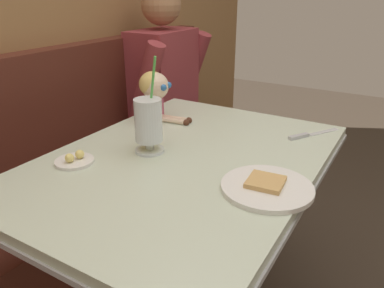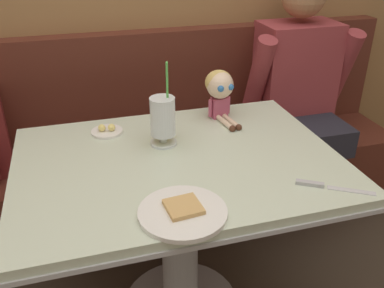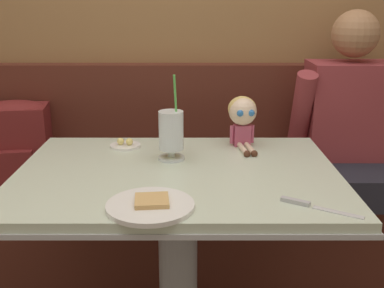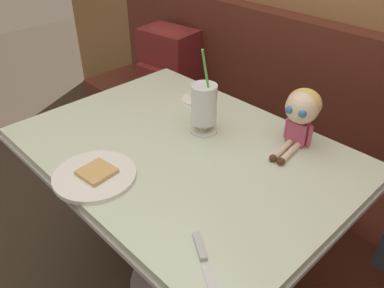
{
  "view_description": "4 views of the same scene",
  "coord_description": "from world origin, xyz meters",
  "px_view_note": "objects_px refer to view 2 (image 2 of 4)",
  "views": [
    {
      "loc": [
        -0.93,
        -0.4,
        1.25
      ],
      "look_at": [
        0.04,
        0.17,
        0.77
      ],
      "focal_mm": 35.18,
      "sensor_mm": 36.0,
      "label": 1
    },
    {
      "loc": [
        -0.3,
        -1.03,
        1.46
      ],
      "look_at": [
        0.04,
        0.14,
        0.81
      ],
      "focal_mm": 39.29,
      "sensor_mm": 36.0,
      "label": 2
    },
    {
      "loc": [
        0.05,
        -1.34,
        1.3
      ],
      "look_at": [
        0.05,
        0.17,
        0.84
      ],
      "focal_mm": 44.39,
      "sensor_mm": 36.0,
      "label": 3
    },
    {
      "loc": [
        0.81,
        -0.57,
        1.49
      ],
      "look_at": [
        0.05,
        0.17,
        0.78
      ],
      "focal_mm": 37.13,
      "sensor_mm": 36.0,
      "label": 4
    }
  ],
  "objects_px": {
    "butter_knife": "(321,185)",
    "toast_plate": "(183,212)",
    "butter_saucer": "(107,131)",
    "seated_doll": "(220,88)",
    "diner_patron": "(298,82)",
    "milkshake_glass": "(163,119)"
  },
  "relations": [
    {
      "from": "butter_knife",
      "to": "toast_plate",
      "type": "bearing_deg",
      "value": -178.1
    },
    {
      "from": "butter_saucer",
      "to": "seated_doll",
      "type": "relative_size",
      "value": 0.53
    },
    {
      "from": "diner_patron",
      "to": "toast_plate",
      "type": "bearing_deg",
      "value": -133.53
    },
    {
      "from": "butter_saucer",
      "to": "diner_patron",
      "type": "xyz_separation_m",
      "value": [
        0.99,
        0.31,
        -0.01
      ]
    },
    {
      "from": "butter_saucer",
      "to": "milkshake_glass",
      "type": "bearing_deg",
      "value": -38.28
    },
    {
      "from": "toast_plate",
      "to": "seated_doll",
      "type": "relative_size",
      "value": 1.11
    },
    {
      "from": "milkshake_glass",
      "to": "butter_saucer",
      "type": "relative_size",
      "value": 2.62
    },
    {
      "from": "toast_plate",
      "to": "milkshake_glass",
      "type": "bearing_deg",
      "value": 84.41
    },
    {
      "from": "butter_saucer",
      "to": "butter_knife",
      "type": "relative_size",
      "value": 0.57
    },
    {
      "from": "diner_patron",
      "to": "butter_knife",
      "type": "bearing_deg",
      "value": -114.56
    },
    {
      "from": "milkshake_glass",
      "to": "diner_patron",
      "type": "distance_m",
      "value": 0.93
    },
    {
      "from": "toast_plate",
      "to": "seated_doll",
      "type": "distance_m",
      "value": 0.68
    },
    {
      "from": "milkshake_glass",
      "to": "seated_doll",
      "type": "xyz_separation_m",
      "value": [
        0.27,
        0.17,
        0.03
      ]
    },
    {
      "from": "toast_plate",
      "to": "butter_knife",
      "type": "distance_m",
      "value": 0.44
    },
    {
      "from": "seated_doll",
      "to": "diner_patron",
      "type": "xyz_separation_m",
      "value": [
        0.52,
        0.29,
        -0.13
      ]
    },
    {
      "from": "toast_plate",
      "to": "milkshake_glass",
      "type": "distance_m",
      "value": 0.44
    },
    {
      "from": "milkshake_glass",
      "to": "seated_doll",
      "type": "height_order",
      "value": "milkshake_glass"
    },
    {
      "from": "butter_knife",
      "to": "diner_patron",
      "type": "distance_m",
      "value": 0.96
    },
    {
      "from": "toast_plate",
      "to": "butter_saucer",
      "type": "height_order",
      "value": "butter_saucer"
    },
    {
      "from": "butter_knife",
      "to": "diner_patron",
      "type": "height_order",
      "value": "diner_patron"
    },
    {
      "from": "toast_plate",
      "to": "diner_patron",
      "type": "height_order",
      "value": "diner_patron"
    },
    {
      "from": "toast_plate",
      "to": "butter_saucer",
      "type": "distance_m",
      "value": 0.59
    }
  ]
}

